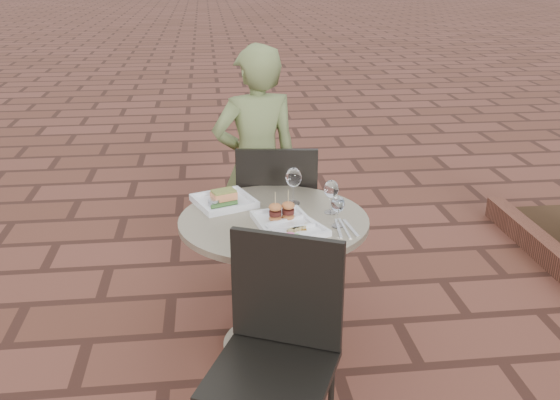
{
  "coord_description": "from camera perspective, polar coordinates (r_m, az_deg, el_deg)",
  "views": [
    {
      "loc": [
        -0.57,
        -2.46,
        1.89
      ],
      "look_at": [
        -0.25,
        0.24,
        0.82
      ],
      "focal_mm": 40.0,
      "sensor_mm": 36.0,
      "label": 1
    }
  ],
  "objects": [
    {
      "name": "chair_far",
      "position": [
        3.54,
        -0.28,
        -0.76
      ],
      "size": [
        0.49,
        0.49,
        0.93
      ],
      "rotation": [
        0.0,
        0.0,
        3.02
      ],
      "color": "black",
      "rests_on": "ground"
    },
    {
      "name": "cafe_table",
      "position": [
        3.05,
        -0.56,
        -5.9
      ],
      "size": [
        0.9,
        0.9,
        0.73
      ],
      "color": "gray",
      "rests_on": "ground"
    },
    {
      "name": "wine_glass_right",
      "position": [
        2.83,
        5.32,
        -0.47
      ],
      "size": [
        0.06,
        0.06,
        0.15
      ],
      "color": "white",
      "rests_on": "cafe_table"
    },
    {
      "name": "chair_near",
      "position": [
        2.39,
        -0.16,
        -12.53
      ],
      "size": [
        0.58,
        0.58,
        0.93
      ],
      "rotation": [
        0.0,
        0.0,
        -0.42
      ],
      "color": "black",
      "rests_on": "ground"
    },
    {
      "name": "wine_glass_mid",
      "position": [
        3.07,
        1.25,
        2.0
      ],
      "size": [
        0.08,
        0.08,
        0.19
      ],
      "color": "white",
      "rests_on": "cafe_table"
    },
    {
      "name": "cutlery_set",
      "position": [
        2.85,
        5.93,
        -2.58
      ],
      "size": [
        0.11,
        0.23,
        0.0
      ],
      "primitive_type": null,
      "rotation": [
        0.0,
        0.0,
        0.05
      ],
      "color": "silver",
      "rests_on": "cafe_table"
    },
    {
      "name": "plate_salmon",
      "position": [
        3.11,
        -5.14,
        -0.02
      ],
      "size": [
        0.35,
        0.35,
        0.07
      ],
      "rotation": [
        0.0,
        0.0,
        0.37
      ],
      "color": "white",
      "rests_on": "cafe_table"
    },
    {
      "name": "diner",
      "position": [
        3.72,
        -2.16,
        3.16
      ],
      "size": [
        0.59,
        0.45,
        1.44
      ],
      "primitive_type": "imported",
      "rotation": [
        0.0,
        0.0,
        3.35
      ],
      "color": "#5F6B3A",
      "rests_on": "ground"
    },
    {
      "name": "steel_ramekin",
      "position": [
        3.08,
        -6.08,
        -0.3
      ],
      "size": [
        0.07,
        0.07,
        0.04
      ],
      "primitive_type": "cylinder",
      "rotation": [
        0.0,
        0.0,
        -0.28
      ],
      "color": "silver",
      "rests_on": "cafe_table"
    },
    {
      "name": "wine_glass_far",
      "position": [
        2.97,
        4.7,
        0.93
      ],
      "size": [
        0.07,
        0.07,
        0.17
      ],
      "color": "white",
      "rests_on": "cafe_table"
    },
    {
      "name": "ground",
      "position": [
        3.15,
        5.29,
        -15.46
      ],
      "size": [
        60.0,
        60.0,
        0.0
      ],
      "primitive_type": "plane",
      "color": "brown",
      "rests_on": "ground"
    },
    {
      "name": "plate_tuna",
      "position": [
        2.79,
        1.51,
        -2.74
      ],
      "size": [
        0.3,
        0.3,
        0.03
      ],
      "rotation": [
        0.0,
        0.0,
        0.42
      ],
      "color": "white",
      "rests_on": "cafe_table"
    },
    {
      "name": "plate_sliders",
      "position": [
        2.88,
        0.16,
        -1.55
      ],
      "size": [
        0.29,
        0.29,
        0.16
      ],
      "rotation": [
        0.0,
        0.0,
        0.21
      ],
      "color": "white",
      "rests_on": "cafe_table"
    }
  ]
}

